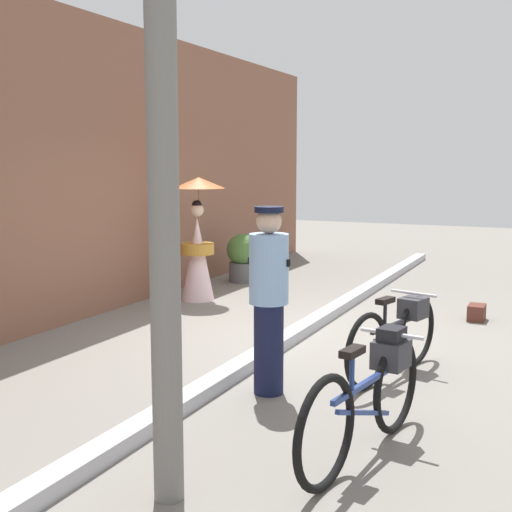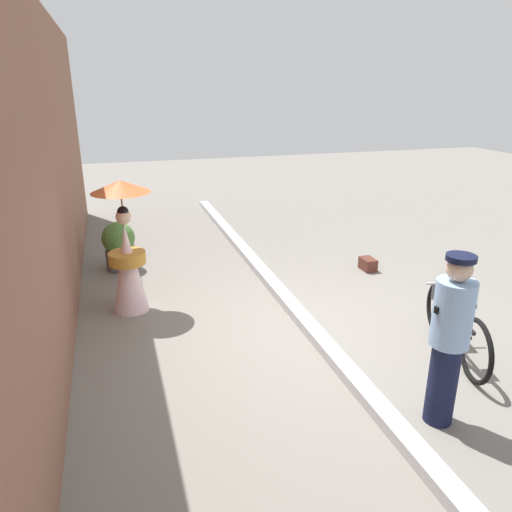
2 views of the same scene
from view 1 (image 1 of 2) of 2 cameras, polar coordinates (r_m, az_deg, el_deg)
ground_plane at (r=7.82m, az=3.63°, el=-6.90°), size 30.00×30.00×0.00m
building_wall at (r=9.12m, az=-14.42°, el=7.36°), size 14.00×0.40×3.90m
sidewalk_curb at (r=7.81m, az=3.64°, el=-6.47°), size 14.00×0.20×0.12m
bicycle_near_officer at (r=6.47m, az=11.97°, el=-6.52°), size 1.62×0.57×0.79m
bicycle_far_side at (r=4.73m, az=9.73°, el=-11.47°), size 1.81×0.49×0.83m
person_officer at (r=5.74m, az=1.10°, el=-3.41°), size 0.34×0.38×1.64m
person_with_parasol at (r=9.77m, az=-5.01°, el=1.39°), size 0.77×0.77×1.80m
potted_plant_by_door at (r=11.31m, az=-1.09°, el=-0.03°), size 0.55×0.54×0.82m
backpack_on_pavement at (r=9.02m, az=18.41°, el=-4.60°), size 0.31×0.20×0.20m
utility_pole at (r=3.83m, az=-8.10°, el=13.84°), size 0.18×0.18×4.80m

